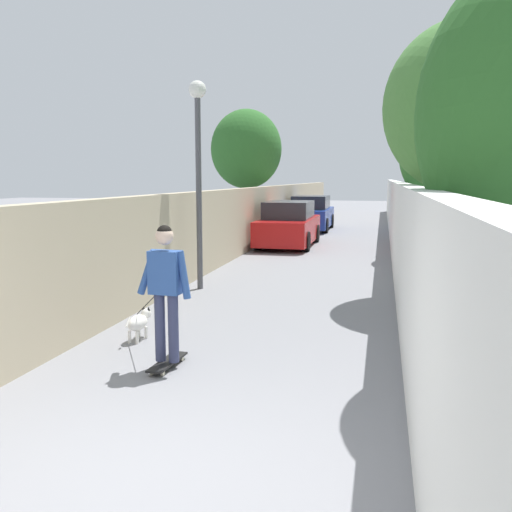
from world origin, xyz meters
TOP-DOWN VIEW (x-y plane):
  - ground_plane at (14.00, 0.00)m, footprint 80.00×80.00m
  - wall_left at (12.00, 2.37)m, footprint 48.00×0.30m
  - fence_right at (12.00, -2.37)m, footprint 48.00×0.30m
  - tree_left_near at (19.00, 3.69)m, footprint 2.95×2.95m
  - tree_right_far at (13.00, -3.82)m, footprint 3.01×3.01m
  - tree_right_distant at (7.50, -3.32)m, footprint 2.93×2.93m
  - lamp_post at (7.38, 1.82)m, footprint 0.36×0.36m
  - skateboard at (2.62, 0.63)m, footprint 0.81×0.25m
  - person_skateboarder at (2.62, 0.63)m, footprint 0.24×0.71m
  - dog at (3.61, 1.47)m, footprint 1.32×0.97m
  - car_near at (15.10, 1.22)m, footprint 4.22×1.80m
  - car_far at (21.14, 1.22)m, footprint 4.23×1.80m

SIDE VIEW (x-z plane):
  - ground_plane at x=14.00m, z-range 0.00..0.00m
  - skateboard at x=2.62m, z-range 0.03..0.11m
  - dog at x=3.61m, z-range -0.25..0.80m
  - car_near at x=15.10m, z-range -0.05..1.49m
  - car_far at x=21.14m, z-range -0.05..1.49m
  - wall_left at x=12.00m, z-range 0.00..2.02m
  - person_skateboarder at x=2.62m, z-range 0.23..1.93m
  - fence_right at x=12.00m, z-range 0.00..2.21m
  - lamp_post at x=7.38m, z-range 0.79..5.09m
  - tree_right_far at x=13.00m, z-range 0.70..5.39m
  - tree_left_near at x=19.00m, z-range 0.93..6.09m
  - tree_right_distant at x=7.50m, z-range 1.01..6.25m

